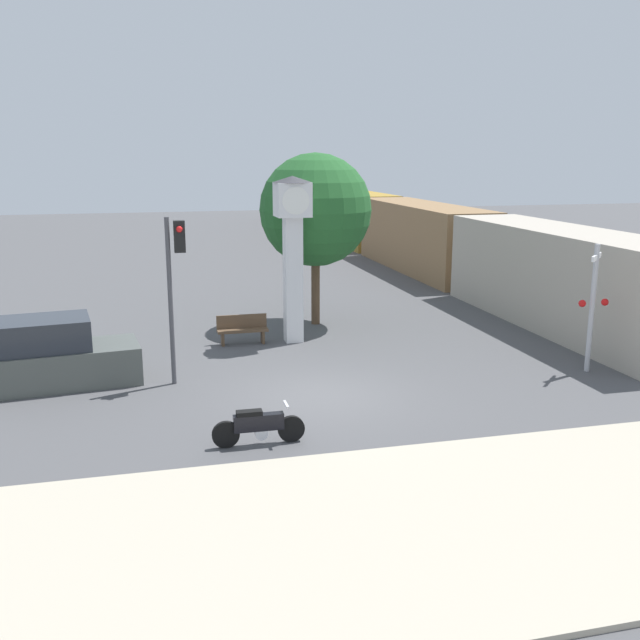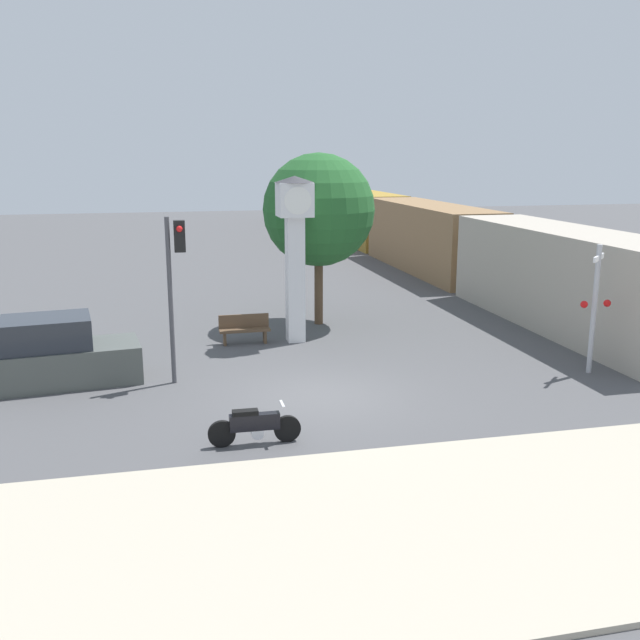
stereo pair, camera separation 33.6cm
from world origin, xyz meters
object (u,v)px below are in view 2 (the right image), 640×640
at_px(clock_tower, 295,234).
at_px(railroad_crossing_signal, 595,304).
at_px(motorcycle, 254,426).
at_px(freight_train, 390,226).
at_px(traffic_light, 175,270).
at_px(bench, 244,328).
at_px(parked_car, 54,356).
at_px(street_tree, 319,210).

distance_m(clock_tower, railroad_crossing_signal, 9.04).
xyz_separation_m(motorcycle, freight_train, (11.94, 27.06, 1.29)).
relative_size(motorcycle, traffic_light, 0.44).
height_order(bench, parked_car, parked_car).
relative_size(motorcycle, clock_tower, 0.37).
xyz_separation_m(clock_tower, parked_car, (-6.99, -2.88, -2.71)).
distance_m(freight_train, railroad_crossing_signal, 24.28).
xyz_separation_m(traffic_light, street_tree, (5.08, 5.71, 1.01)).
bearing_deg(motorcycle, street_tree, 70.86).
height_order(clock_tower, parked_car, clock_tower).
xyz_separation_m(railroad_crossing_signal, parked_car, (-14.25, 2.29, -1.19)).
bearing_deg(freight_train, traffic_light, -120.58).
bearing_deg(traffic_light, parked_car, 168.76).
distance_m(motorcycle, bench, 8.19).
bearing_deg(railroad_crossing_signal, freight_train, 84.72).
distance_m(freight_train, traffic_light, 26.18).
height_order(motorcycle, railroad_crossing_signal, railroad_crossing_signal).
bearing_deg(clock_tower, bench, 176.80).
bearing_deg(parked_car, bench, 21.99).
bearing_deg(clock_tower, traffic_light, -137.32).
bearing_deg(street_tree, railroad_crossing_signal, -50.87).
distance_m(bench, parked_car, 6.12).
bearing_deg(freight_train, railroad_crossing_signal, -95.28).
distance_m(freight_train, parked_car, 27.41).
height_order(clock_tower, bench, clock_tower).
height_order(freight_train, parked_car, freight_train).
xyz_separation_m(street_tree, bench, (-2.91, -2.10, -3.52)).
distance_m(traffic_light, street_tree, 7.71).
xyz_separation_m(clock_tower, railroad_crossing_signal, (7.26, -5.17, -1.51)).
relative_size(motorcycle, bench, 1.21).
xyz_separation_m(motorcycle, traffic_light, (-1.37, 4.55, 2.59)).
bearing_deg(railroad_crossing_signal, clock_tower, 144.53).
relative_size(motorcycle, railroad_crossing_signal, 0.55).
height_order(traffic_light, bench, traffic_light).
height_order(freight_train, bench, freight_train).
relative_size(clock_tower, bench, 3.28).
height_order(clock_tower, freight_train, clock_tower).
height_order(traffic_light, railroad_crossing_signal, traffic_light).
distance_m(street_tree, parked_car, 10.22).
bearing_deg(motorcycle, traffic_light, 107.46).
bearing_deg(freight_train, motorcycle, -113.81).
bearing_deg(railroad_crossing_signal, motorcycle, -163.42).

